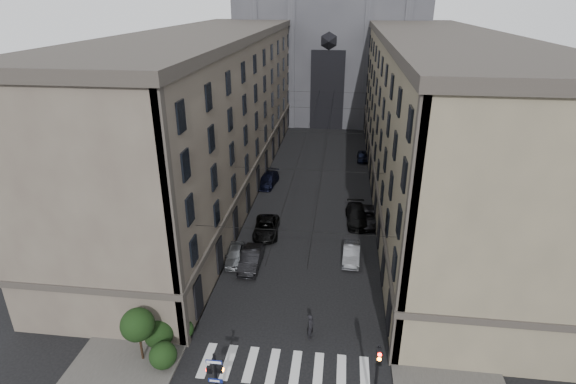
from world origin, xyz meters
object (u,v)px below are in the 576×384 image
at_px(traffic_light_right, 377,373).
at_px(car_right_midfar, 357,216).
at_px(car_right_far, 362,156).
at_px(car_left_midfar, 266,228).
at_px(car_left_midnear, 251,259).
at_px(pedestrian, 311,327).
at_px(car_left_near, 235,255).
at_px(gothic_tower, 332,23).
at_px(pedestrian_signal_left, 216,377).
at_px(car_right_midnear, 368,217).
at_px(car_right_near, 351,253).
at_px(car_left_far, 268,180).

xyz_separation_m(traffic_light_right, car_right_midfar, (-0.53, 24.60, -2.48)).
xyz_separation_m(traffic_light_right, car_right_far, (0.60, 45.00, -2.63)).
xyz_separation_m(car_left_midfar, car_right_midfar, (9.27, 3.75, 0.06)).
bearing_deg(car_left_midnear, pedestrian, -55.07).
bearing_deg(car_left_near, car_left_midfar, 63.29).
height_order(gothic_tower, car_left_midnear, gothic_tower).
height_order(car_right_midfar, pedestrian, pedestrian).
relative_size(pedestrian_signal_left, car_right_far, 1.04).
bearing_deg(pedestrian_signal_left, car_left_near, 99.66).
bearing_deg(car_right_midnear, car_right_far, 94.38).
xyz_separation_m(traffic_light_right, car_left_midfar, (-9.80, 20.85, -2.55)).
bearing_deg(car_right_near, pedestrian, -102.82).
relative_size(car_left_midnear, car_right_near, 1.10).
relative_size(car_right_midnear, pedestrian, 2.65).
height_order(car_left_near, car_left_midnear, car_left_midnear).
height_order(car_right_far, pedestrian, pedestrian).
bearing_deg(car_left_far, car_right_midfar, -32.58).
distance_m(gothic_tower, car_right_midfar, 51.58).
xyz_separation_m(traffic_light_right, car_left_midnear, (-10.13, 14.67, -2.50)).
bearing_deg(car_left_near, pedestrian_signal_left, -87.07).
height_order(car_right_near, car_right_midfar, car_right_midfar).
bearing_deg(gothic_tower, car_left_midnear, -94.44).
height_order(pedestrian_signal_left, traffic_light_right, traffic_light_right).
bearing_deg(pedestrian, car_right_far, 9.98).
relative_size(car_right_midfar, car_right_far, 1.44).
height_order(car_left_midnear, car_left_far, car_left_midnear).
bearing_deg(gothic_tower, car_left_far, -98.98).
xyz_separation_m(car_right_midnear, pedestrian, (-4.69, -18.60, 0.26)).
height_order(car_right_near, car_right_far, car_right_near).
bearing_deg(car_left_midnear, car_left_near, 157.65).
xyz_separation_m(car_left_near, car_left_far, (0.00, 18.46, 0.05)).
relative_size(car_left_near, car_left_midnear, 0.86).
bearing_deg(car_left_far, traffic_light_right, -64.10).
relative_size(car_left_near, car_right_far, 1.07).
bearing_deg(car_left_far, car_left_midfar, -74.56).
bearing_deg(car_left_midfar, car_left_near, -114.51).
distance_m(car_right_midnear, car_right_midfar, 1.13).
bearing_deg(car_left_midfar, pedestrian_signal_left, -92.69).
relative_size(car_left_midfar, car_right_near, 1.23).
height_order(car_left_midfar, car_right_near, car_left_midfar).
height_order(car_left_far, car_right_far, car_left_far).
distance_m(pedestrian_signal_left, car_left_near, 16.08).
bearing_deg(car_left_midnear, car_right_far, 70.36).
xyz_separation_m(car_left_midfar, pedestrian, (5.71, -14.77, 0.25)).
relative_size(pedestrian_signal_left, car_right_midfar, 0.72).
bearing_deg(car_right_near, car_right_midnear, 79.39).
xyz_separation_m(car_left_near, car_left_midfar, (2.00, 5.50, 0.04)).
relative_size(traffic_light_right, car_left_midnear, 1.09).
relative_size(traffic_light_right, pedestrian, 2.62).
distance_m(car_left_midnear, car_right_near, 9.23).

